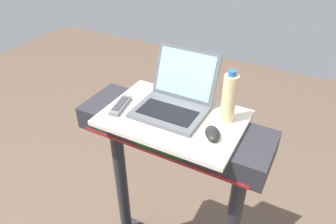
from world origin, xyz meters
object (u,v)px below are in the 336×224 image
Objects in this scene: tv_remote at (121,105)px; laptop at (175,99)px; computer_mouse at (212,133)px; water_bottle at (229,98)px.

laptop is at bearing 26.58° from tv_remote.
computer_mouse is (0.23, -0.12, -0.03)m from laptop.
laptop is at bearing 124.21° from computer_mouse.
laptop and water_bottle have the same top height.
computer_mouse reaches higher than tv_remote.
water_bottle is 0.49m from tv_remote.
computer_mouse is at bearing -29.55° from laptop.
laptop is 1.36× the size of water_bottle.
computer_mouse is 0.42× the size of water_bottle.
water_bottle reaches higher than tv_remote.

